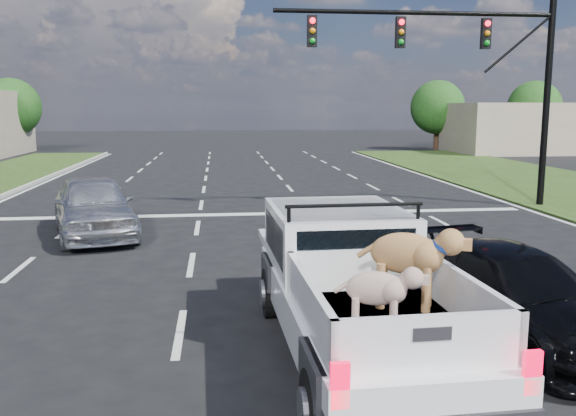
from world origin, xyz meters
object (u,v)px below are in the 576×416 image
traffic_signal (478,62)px  black_coupe (514,294)px  pickup_truck (354,284)px  silver_sedan (93,206)px

traffic_signal → black_coupe: (-4.14, -11.16, -4.09)m
pickup_truck → silver_sedan: (-4.98, 8.22, -0.17)m
silver_sedan → traffic_signal: bearing=-0.3°
traffic_signal → black_coupe: size_ratio=2.08×
traffic_signal → silver_sedan: 12.63m
traffic_signal → black_coupe: 12.59m
pickup_truck → black_coupe: pickup_truck is taller
pickup_truck → black_coupe: size_ratio=1.26×
traffic_signal → pickup_truck: (-6.56, -11.48, -3.77)m
black_coupe → pickup_truck: bearing=177.0°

